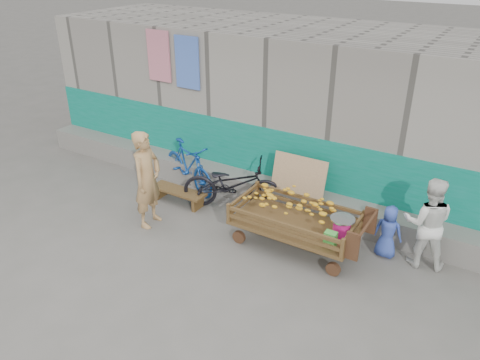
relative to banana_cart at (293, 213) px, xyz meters
The scene contains 9 objects.
ground 1.56m from the banana_cart, 117.09° to the right, with size 80.00×80.00×0.00m, color #5B5A53.
building_wall 2.97m from the banana_cart, 103.27° to the left, with size 12.00×3.50×3.00m.
banana_cart is the anchor object (origin of this frame).
bench 2.50m from the banana_cart, behind, with size 1.11×0.33×0.28m.
vendor_man 2.53m from the banana_cart, 165.14° to the right, with size 0.63×0.41×1.73m, color tan.
woman 2.00m from the banana_cart, 18.24° to the left, with size 0.71×0.55×1.46m, color white.
child 1.49m from the banana_cart, 21.88° to the left, with size 0.43×0.28×0.88m, color #364FB0.
bicycle_dark 1.61m from the banana_cart, 159.01° to the left, with size 0.64×1.84×0.97m, color black.
bicycle_blue 2.77m from the banana_cart, 163.78° to the left, with size 0.47×1.65×0.99m, color #134296.
Camera 1 is at (3.25, -4.58, 4.42)m, focal length 35.00 mm.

